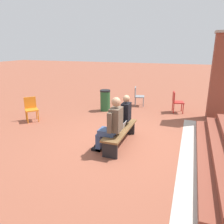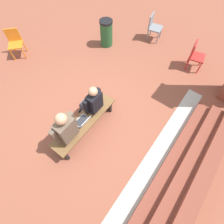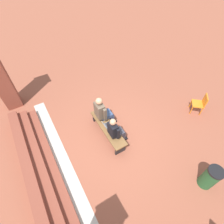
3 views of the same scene
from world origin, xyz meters
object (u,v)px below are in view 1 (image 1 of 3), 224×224
plastic_chair_by_pillar (176,101)px  plastic_chair_foreground (31,108)px  person_adult (112,124)px  laptop (121,127)px  bench (120,132)px  plastic_chair_near_bench_right (138,95)px  person_student (123,116)px  litter_bin (105,100)px

plastic_chair_by_pillar → plastic_chair_foreground: (2.81, -4.74, 0.00)m
person_adult → laptop: size_ratio=4.42×
bench → plastic_chair_near_bench_right: (-4.11, -0.52, 0.13)m
bench → laptop: (0.02, 0.01, 0.15)m
person_student → litter_bin: bearing=-148.7°
plastic_chair_near_bench_right → plastic_chair_by_pillar: size_ratio=1.00×
person_adult → bench: bearing=171.5°
bench → plastic_chair_by_pillar: size_ratio=2.14×
plastic_chair_near_bench_right → plastic_chair_foreground: same height
plastic_chair_foreground → laptop: bearing=76.9°
litter_bin → plastic_chair_by_pillar: bearing=104.6°
plastic_chair_foreground → plastic_chair_by_pillar: bearing=120.6°
laptop → plastic_chair_near_bench_right: bearing=-172.7°
person_adult → litter_bin: size_ratio=1.64×
bench → plastic_chair_foreground: size_ratio=2.14×
plastic_chair_foreground → bench: bearing=77.2°
person_adult → plastic_chair_by_pillar: person_adult is taller
plastic_chair_near_bench_right → plastic_chair_by_pillar: 1.75m
plastic_chair_foreground → litter_bin: bearing=136.5°
person_adult → litter_bin: 3.72m
bench → litter_bin: size_ratio=2.09×
bench → person_student: 0.52m
plastic_chair_foreground → person_adult: bearing=69.8°
person_student → plastic_chair_foreground: size_ratio=1.53×
plastic_chair_near_bench_right → person_student: bearing=6.9°
bench → plastic_chair_near_bench_right: size_ratio=2.14×
person_adult → plastic_chair_near_bench_right: bearing=-174.5°
bench → person_adult: bearing=-8.5°
person_student → litter_bin: size_ratio=1.50×
plastic_chair_by_pillar → plastic_chair_foreground: size_ratio=1.00×
person_student → plastic_chair_near_bench_right: 3.76m
bench → litter_bin: litter_bin is taller
person_student → person_adult: (0.87, -0.01, 0.05)m
plastic_chair_near_bench_right → plastic_chair_by_pillar: (0.49, 1.68, 0.00)m
bench → plastic_chair_foreground: bearing=-102.8°
person_adult → plastic_chair_foreground: person_adult is taller
plastic_chair_by_pillar → litter_bin: size_ratio=0.98×
plastic_chair_near_bench_right → person_adult: bearing=5.5°
bench → litter_bin: bearing=-151.3°
person_student → plastic_chair_foreground: person_student is taller
person_student → laptop: size_ratio=4.02×
litter_bin → plastic_chair_foreground: bearing=-43.5°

